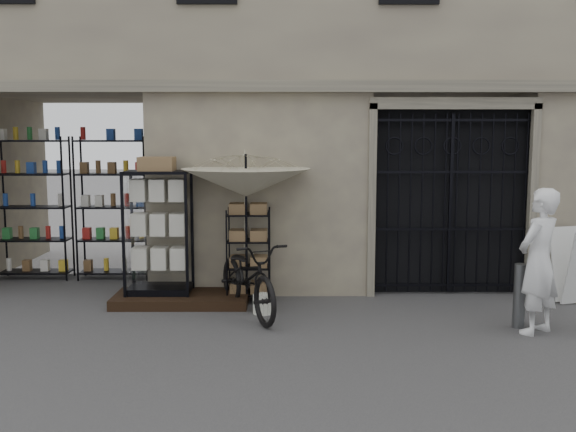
{
  "coord_description": "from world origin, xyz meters",
  "views": [
    {
      "loc": [
        -0.84,
        -7.85,
        2.52
      ],
      "look_at": [
        -0.8,
        1.4,
        1.35
      ],
      "focal_mm": 40.0,
      "sensor_mm": 36.0,
      "label": 1
    }
  ],
  "objects_px": {
    "easel_sign": "(575,266)",
    "shopkeeper": "(535,333)",
    "wire_rack": "(249,256)",
    "market_umbrella": "(246,175)",
    "bicycle": "(248,314)",
    "white_bucket": "(263,304)",
    "display_cabinet": "(159,239)",
    "steel_bollard": "(519,296)"
  },
  "relations": [
    {
      "from": "market_umbrella",
      "to": "bicycle",
      "type": "distance_m",
      "value": 2.02
    },
    {
      "from": "market_umbrella",
      "to": "shopkeeper",
      "type": "height_order",
      "value": "market_umbrella"
    },
    {
      "from": "display_cabinet",
      "to": "market_umbrella",
      "type": "xyz_separation_m",
      "value": [
        1.32,
        -0.1,
        0.96
      ]
    },
    {
      "from": "bicycle",
      "to": "white_bucket",
      "type": "bearing_deg",
      "value": -14.53
    },
    {
      "from": "display_cabinet",
      "to": "wire_rack",
      "type": "xyz_separation_m",
      "value": [
        1.35,
        0.05,
        -0.28
      ]
    },
    {
      "from": "steel_bollard",
      "to": "easel_sign",
      "type": "relative_size",
      "value": 0.76
    },
    {
      "from": "wire_rack",
      "to": "market_umbrella",
      "type": "distance_m",
      "value": 1.25
    },
    {
      "from": "white_bucket",
      "to": "steel_bollard",
      "type": "distance_m",
      "value": 3.47
    },
    {
      "from": "steel_bollard",
      "to": "shopkeeper",
      "type": "relative_size",
      "value": 0.46
    },
    {
      "from": "wire_rack",
      "to": "market_umbrella",
      "type": "height_order",
      "value": "market_umbrella"
    },
    {
      "from": "white_bucket",
      "to": "easel_sign",
      "type": "relative_size",
      "value": 0.26
    },
    {
      "from": "market_umbrella",
      "to": "white_bucket",
      "type": "distance_m",
      "value": 1.89
    },
    {
      "from": "easel_sign",
      "to": "shopkeeper",
      "type": "bearing_deg",
      "value": -143.63
    },
    {
      "from": "market_umbrella",
      "to": "easel_sign",
      "type": "relative_size",
      "value": 2.42
    },
    {
      "from": "wire_rack",
      "to": "steel_bollard",
      "type": "height_order",
      "value": "wire_rack"
    },
    {
      "from": "wire_rack",
      "to": "market_umbrella",
      "type": "bearing_deg",
      "value": -82.63
    },
    {
      "from": "steel_bollard",
      "to": "market_umbrella",
      "type": "bearing_deg",
      "value": 161.69
    },
    {
      "from": "display_cabinet",
      "to": "white_bucket",
      "type": "xyz_separation_m",
      "value": [
        1.58,
        -0.62,
        -0.84
      ]
    },
    {
      "from": "display_cabinet",
      "to": "bicycle",
      "type": "xyz_separation_m",
      "value": [
        1.38,
        -0.66,
        -0.98
      ]
    },
    {
      "from": "display_cabinet",
      "to": "easel_sign",
      "type": "bearing_deg",
      "value": 9.23
    },
    {
      "from": "display_cabinet",
      "to": "white_bucket",
      "type": "relative_size",
      "value": 6.96
    },
    {
      "from": "wire_rack",
      "to": "bicycle",
      "type": "bearing_deg",
      "value": -71.14
    },
    {
      "from": "white_bucket",
      "to": "easel_sign",
      "type": "xyz_separation_m",
      "value": [
        4.66,
        0.54,
        0.44
      ]
    },
    {
      "from": "market_umbrella",
      "to": "bicycle",
      "type": "bearing_deg",
      "value": -84.43
    },
    {
      "from": "shopkeeper",
      "to": "wire_rack",
      "type": "bearing_deg",
      "value": -61.59
    },
    {
      "from": "market_umbrella",
      "to": "easel_sign",
      "type": "xyz_separation_m",
      "value": [
        4.92,
        0.02,
        -1.36
      ]
    },
    {
      "from": "display_cabinet",
      "to": "shopkeeper",
      "type": "relative_size",
      "value": 1.07
    },
    {
      "from": "market_umbrella",
      "to": "bicycle",
      "type": "relative_size",
      "value": 1.32
    },
    {
      "from": "white_bucket",
      "to": "easel_sign",
      "type": "bearing_deg",
      "value": 6.64
    },
    {
      "from": "bicycle",
      "to": "steel_bollard",
      "type": "height_order",
      "value": "bicycle"
    },
    {
      "from": "wire_rack",
      "to": "easel_sign",
      "type": "relative_size",
      "value": 1.28
    },
    {
      "from": "display_cabinet",
      "to": "bicycle",
      "type": "height_order",
      "value": "display_cabinet"
    },
    {
      "from": "bicycle",
      "to": "display_cabinet",
      "type": "bearing_deg",
      "value": 130.85
    },
    {
      "from": "bicycle",
      "to": "easel_sign",
      "type": "xyz_separation_m",
      "value": [
        4.87,
        0.58,
        0.58
      ]
    },
    {
      "from": "display_cabinet",
      "to": "easel_sign",
      "type": "relative_size",
      "value": 1.8
    },
    {
      "from": "easel_sign",
      "to": "display_cabinet",
      "type": "bearing_deg",
      "value": 163.52
    },
    {
      "from": "steel_bollard",
      "to": "white_bucket",
      "type": "bearing_deg",
      "value": 168.64
    },
    {
      "from": "display_cabinet",
      "to": "white_bucket",
      "type": "height_order",
      "value": "display_cabinet"
    },
    {
      "from": "wire_rack",
      "to": "white_bucket",
      "type": "relative_size",
      "value": 4.97
    },
    {
      "from": "market_umbrella",
      "to": "white_bucket",
      "type": "xyz_separation_m",
      "value": [
        0.26,
        -0.53,
        -1.8
      ]
    },
    {
      "from": "white_bucket",
      "to": "bicycle",
      "type": "relative_size",
      "value": 0.14
    },
    {
      "from": "white_bucket",
      "to": "bicycle",
      "type": "bearing_deg",
      "value": -170.86
    }
  ]
}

